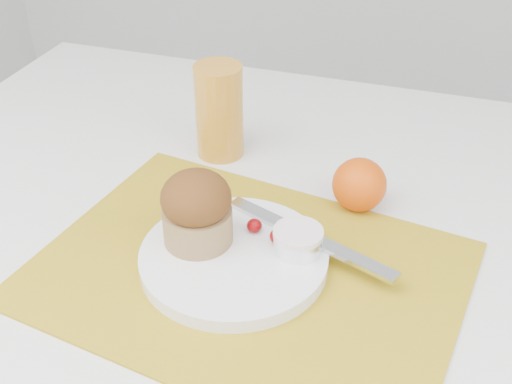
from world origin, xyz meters
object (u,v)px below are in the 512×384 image
(juice_glass, at_px, (219,111))
(plate, at_px, (234,258))
(orange, at_px, (359,185))
(muffin, at_px, (197,209))

(juice_glass, bearing_deg, plate, -65.76)
(orange, relative_size, muffin, 0.77)
(orange, xyz_separation_m, juice_glass, (-0.21, 0.07, 0.03))
(orange, height_order, muffin, muffin)
(orange, height_order, juice_glass, juice_glass)
(plate, height_order, juice_glass, juice_glass)
(orange, relative_size, juice_glass, 0.51)
(orange, bearing_deg, plate, -125.17)
(plate, bearing_deg, muffin, 168.64)
(plate, bearing_deg, orange, 54.83)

